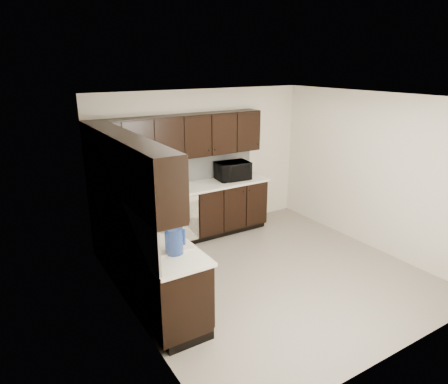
% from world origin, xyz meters
% --- Properties ---
extents(floor, '(4.00, 4.00, 0.00)m').
position_xyz_m(floor, '(0.00, 0.00, 0.00)').
color(floor, gray).
rests_on(floor, ground).
extents(ceiling, '(4.00, 4.00, 0.00)m').
position_xyz_m(ceiling, '(0.00, 0.00, 2.50)').
color(ceiling, white).
rests_on(ceiling, wall_back).
extents(wall_back, '(4.00, 0.02, 2.50)m').
position_xyz_m(wall_back, '(0.00, 2.00, 1.25)').
color(wall_back, beige).
rests_on(wall_back, floor).
extents(wall_left, '(0.02, 4.00, 2.50)m').
position_xyz_m(wall_left, '(-2.00, 0.00, 1.25)').
color(wall_left, beige).
rests_on(wall_left, floor).
extents(wall_right, '(0.02, 4.00, 2.50)m').
position_xyz_m(wall_right, '(2.00, 0.00, 1.25)').
color(wall_right, beige).
rests_on(wall_right, floor).
extents(wall_front, '(4.00, 0.02, 2.50)m').
position_xyz_m(wall_front, '(0.00, -2.00, 1.25)').
color(wall_front, beige).
rests_on(wall_front, floor).
extents(lower_cabinets, '(3.00, 2.80, 0.90)m').
position_xyz_m(lower_cabinets, '(-1.01, 1.11, 0.41)').
color(lower_cabinets, black).
rests_on(lower_cabinets, floor).
extents(countertop, '(3.03, 2.83, 0.04)m').
position_xyz_m(countertop, '(-1.01, 1.11, 0.92)').
color(countertop, white).
rests_on(countertop, lower_cabinets).
extents(backsplash, '(3.00, 2.80, 0.48)m').
position_xyz_m(backsplash, '(-1.22, 1.32, 1.18)').
color(backsplash, '#BBBBB7').
rests_on(backsplash, countertop).
extents(upper_cabinets, '(3.00, 2.80, 0.70)m').
position_xyz_m(upper_cabinets, '(-1.10, 1.20, 1.77)').
color(upper_cabinets, black).
rests_on(upper_cabinets, wall_back).
extents(dishwasher, '(0.58, 0.04, 0.78)m').
position_xyz_m(dishwasher, '(-0.70, 1.41, 0.55)').
color(dishwasher, beige).
rests_on(dishwasher, lower_cabinets).
extents(sink, '(0.54, 0.82, 0.42)m').
position_xyz_m(sink, '(-1.68, -0.01, 0.88)').
color(sink, beige).
rests_on(sink, countertop).
extents(microwave, '(0.61, 0.44, 0.32)m').
position_xyz_m(microwave, '(0.44, 1.69, 1.10)').
color(microwave, black).
rests_on(microwave, countertop).
extents(soap_bottle_a, '(0.09, 0.09, 0.18)m').
position_xyz_m(soap_bottle_a, '(-1.48, 0.10, 1.03)').
color(soap_bottle_a, gray).
rests_on(soap_bottle_a, countertop).
extents(soap_bottle_b, '(0.12, 0.12, 0.24)m').
position_xyz_m(soap_bottle_b, '(-1.85, 1.17, 1.06)').
color(soap_bottle_b, gray).
rests_on(soap_bottle_b, countertop).
extents(toaster_oven, '(0.45, 0.38, 0.25)m').
position_xyz_m(toaster_oven, '(-1.75, 1.67, 1.06)').
color(toaster_oven, silver).
rests_on(toaster_oven, countertop).
extents(storage_bin, '(0.44, 0.34, 0.16)m').
position_xyz_m(storage_bin, '(-1.68, 0.31, 1.02)').
color(storage_bin, silver).
rests_on(storage_bin, countertop).
extents(blue_pitcher, '(0.22, 0.22, 0.30)m').
position_xyz_m(blue_pitcher, '(-1.65, -0.38, 1.09)').
color(blue_pitcher, navy).
rests_on(blue_pitcher, countertop).
extents(teal_tumbler, '(0.10, 0.10, 0.21)m').
position_xyz_m(teal_tumbler, '(-1.53, 1.35, 1.04)').
color(teal_tumbler, '#0C8787').
rests_on(teal_tumbler, countertop).
extents(paper_towel_roll, '(0.17, 0.17, 0.29)m').
position_xyz_m(paper_towel_roll, '(-1.60, 1.35, 1.08)').
color(paper_towel_roll, white).
rests_on(paper_towel_roll, countertop).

